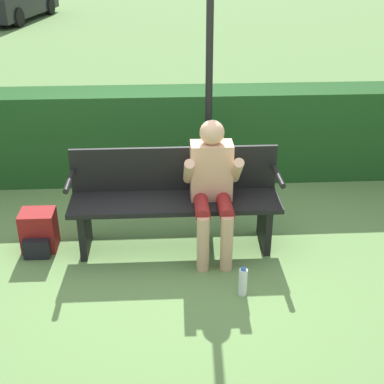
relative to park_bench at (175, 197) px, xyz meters
The scene contains 8 objects.
ground_plane 0.50m from the park_bench, 90.00° to the right, with size 40.00×40.00×0.00m, color #668E4C.
hedge_back 1.52m from the park_bench, 90.00° to the left, with size 12.00×0.53×1.07m.
park_bench is the anchor object (origin of this frame).
person_seated 0.41m from the park_bench, 21.20° to the right, with size 0.51×0.61×1.24m.
backpack 1.32m from the park_bench, behind, with size 0.32×0.35×0.39m.
water_bottle 1.06m from the park_bench, 57.61° to the right, with size 0.07×0.07×0.26m.
signpost 1.19m from the park_bench, 59.99° to the left, with size 0.36×0.09×2.55m.
parked_car 14.60m from the park_bench, 109.72° to the left, with size 2.53×4.30×1.29m.
Camera 1 is at (-0.09, -4.34, 2.76)m, focal length 50.00 mm.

